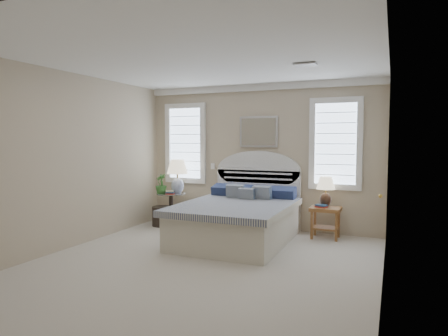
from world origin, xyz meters
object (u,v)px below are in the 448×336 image
side_table_left (171,206)px  lamp_left (177,173)px  lamp_right (326,188)px  floor_pot (163,216)px  bed (239,217)px  nightstand_right (325,216)px

side_table_left → lamp_left: 0.66m
lamp_left → lamp_right: bearing=3.0°
floor_pot → lamp_left: size_ratio=0.62×
side_table_left → lamp_right: 2.97m
bed → lamp_left: size_ratio=3.42×
bed → lamp_left: bearing=157.3°
floor_pot → lamp_right: (3.06, 0.30, 0.66)m
lamp_left → lamp_right: (2.81, 0.15, -0.19)m
lamp_left → bed: bearing=-22.7°
bed → side_table_left: bearing=160.3°
nightstand_right → lamp_right: size_ratio=1.02×
bed → floor_pot: size_ratio=5.55×
side_table_left → bed: bearing=-19.7°
side_table_left → lamp_left: lamp_left is taller
side_table_left → lamp_right: (2.93, 0.19, 0.46)m
floor_pot → lamp_right: size_ratio=0.79×
bed → lamp_left: 1.78m
floor_pot → lamp_left: lamp_left is taller
nightstand_right → floor_pot: bearing=-176.1°
side_table_left → lamp_left: size_ratio=0.95×
bed → nightstand_right: bearing=28.0°
nightstand_right → lamp_left: (-2.83, -0.05, 0.65)m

